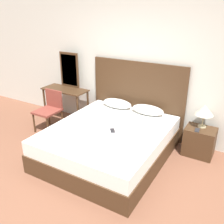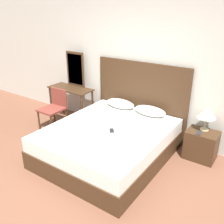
# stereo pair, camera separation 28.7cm
# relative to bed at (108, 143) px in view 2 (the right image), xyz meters

# --- Properties ---
(ground_plane) EXTENTS (16.00, 16.00, 0.00)m
(ground_plane) POSITION_rel_bed_xyz_m (-0.08, -1.19, -0.27)
(ground_plane) COLOR brown
(wall_back) EXTENTS (10.00, 0.06, 2.70)m
(wall_back) POSITION_rel_bed_xyz_m (-0.08, 1.16, 1.08)
(wall_back) COLOR silver
(wall_back) RESTS_ON ground_plane
(bed) EXTENTS (1.82, 2.12, 0.55)m
(bed) POSITION_rel_bed_xyz_m (0.00, 0.00, 0.00)
(bed) COLOR #422B19
(bed) RESTS_ON ground_plane
(headboard) EXTENTS (1.91, 0.05, 1.45)m
(headboard) POSITION_rel_bed_xyz_m (-0.00, 1.08, 0.46)
(headboard) COLOR #422B19
(headboard) RESTS_ON ground_plane
(pillow_left) EXTENTS (0.61, 0.29, 0.17)m
(pillow_left) POSITION_rel_bed_xyz_m (-0.32, 0.86, 0.36)
(pillow_left) COLOR white
(pillow_left) RESTS_ON bed
(pillow_right) EXTENTS (0.61, 0.29, 0.17)m
(pillow_right) POSITION_rel_bed_xyz_m (0.32, 0.86, 0.36)
(pillow_right) COLOR white
(pillow_right) RESTS_ON bed
(phone_on_bed) EXTENTS (0.15, 0.16, 0.01)m
(phone_on_bed) POSITION_rel_bed_xyz_m (0.10, -0.05, 0.28)
(phone_on_bed) COLOR #232328
(phone_on_bed) RESTS_ON bed
(nightstand) EXTENTS (0.50, 0.38, 0.50)m
(nightstand) POSITION_rel_bed_xyz_m (1.31, 0.85, -0.02)
(nightstand) COLOR #422B19
(nightstand) RESTS_ON ground_plane
(table_lamp) EXTENTS (0.31, 0.31, 0.40)m
(table_lamp) POSITION_rel_bed_xyz_m (1.30, 0.92, 0.53)
(table_lamp) COLOR tan
(table_lamp) RESTS_ON nightstand
(phone_on_nightstand) EXTENTS (0.09, 0.16, 0.01)m
(phone_on_nightstand) POSITION_rel_bed_xyz_m (1.26, 0.75, 0.23)
(phone_on_nightstand) COLOR #232328
(phone_on_nightstand) RESTS_ON nightstand
(vanity_desk) EXTENTS (1.01, 0.44, 0.75)m
(vanity_desk) POSITION_rel_bed_xyz_m (-1.57, 0.78, 0.34)
(vanity_desk) COLOR #422B19
(vanity_desk) RESTS_ON ground_plane
(vanity_mirror) EXTENTS (0.47, 0.03, 0.75)m
(vanity_mirror) POSITION_rel_bed_xyz_m (-1.57, 0.97, 0.86)
(vanity_mirror) COLOR #422B19
(vanity_mirror) RESTS_ON vanity_desk
(chair) EXTENTS (0.44, 0.49, 0.82)m
(chair) POSITION_rel_bed_xyz_m (-1.59, 0.30, 0.21)
(chair) COLOR brown
(chair) RESTS_ON ground_plane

